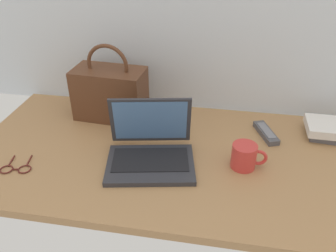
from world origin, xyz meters
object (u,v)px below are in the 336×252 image
Objects in this scene: eyeglasses at (16,169)px; book_stack at (333,130)px; laptop at (150,149)px; coffee_mug at (245,156)px; remote_control_near at (266,133)px; handbag at (110,92)px.

book_stack is (1.14, 0.42, 0.03)m from eyeglasses.
eyeglasses is (-0.46, -0.14, -0.04)m from laptop.
laptop reaches higher than eyeglasses.
eyeglasses is 0.57× the size of book_stack.
coffee_mug is 0.60× the size of book_stack.
coffee_mug is at bearing -143.51° from book_stack.
remote_control_near is at bearing -171.99° from book_stack.
eyeglasses is (-0.79, -0.16, -0.04)m from coffee_mug.
laptop reaches higher than coffee_mug.
remote_control_near is (0.09, 0.22, -0.03)m from coffee_mug.
eyeglasses is at bearing -168.77° from coffee_mug.
laptop is 0.38m from handbag.
coffee_mug is 0.24m from remote_control_near.
laptop is 1.06× the size of handbag.
handbag is 0.93m from book_stack.
remote_control_near is 0.96m from eyeglasses.
handbag is 1.58× the size of book_stack.
coffee_mug is 0.44m from book_stack.
book_stack is at bearing 20.05° from eyeglasses.
laptop is at bearing -150.84° from remote_control_near.
book_stack is (0.93, -0.01, -0.08)m from handbag.
laptop is 2.78× the size of coffee_mug.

